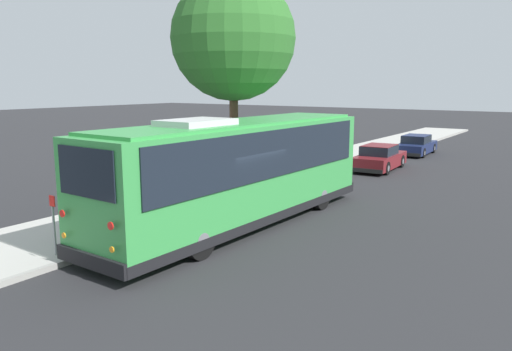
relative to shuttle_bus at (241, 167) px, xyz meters
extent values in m
plane|color=#28282B|center=(-0.62, -0.16, -1.88)|extent=(160.00, 160.00, 0.00)
cube|color=#B2AFA8|center=(-0.62, 3.50, -1.81)|extent=(80.00, 3.96, 0.15)
cube|color=#9D9A94|center=(-0.62, 1.45, -1.81)|extent=(80.00, 0.14, 0.15)
cube|color=green|center=(0.01, 0.00, -0.12)|extent=(11.31, 2.69, 2.97)
cube|color=black|center=(0.01, 0.00, -1.47)|extent=(11.37, 2.74, 0.28)
cube|color=black|center=(0.01, 0.00, 0.53)|extent=(10.39, 2.76, 1.43)
cube|color=black|center=(5.66, -0.12, 0.53)|extent=(0.07, 2.15, 1.50)
cube|color=black|center=(-5.65, 0.12, 0.64)|extent=(0.07, 1.98, 1.14)
cube|color=black|center=(5.66, -0.12, 1.22)|extent=(0.08, 1.77, 0.22)
cube|color=green|center=(0.01, 0.00, 1.40)|extent=(10.62, 2.45, 0.10)
cube|color=silver|center=(-2.00, 0.04, 1.52)|extent=(2.10, 1.44, 0.20)
cube|color=black|center=(5.69, -0.12, -1.43)|extent=(0.15, 2.49, 0.36)
cube|color=black|center=(-5.68, 0.12, -1.43)|extent=(0.15, 2.49, 0.36)
cylinder|color=red|center=(-5.72, 1.01, -0.42)|extent=(0.03, 0.18, 0.18)
cylinder|color=orange|center=(-5.72, 1.01, -0.96)|extent=(0.03, 0.14, 0.14)
cylinder|color=red|center=(-5.76, -0.77, -0.42)|extent=(0.03, 0.18, 0.18)
cylinder|color=orange|center=(-5.76, -0.77, -0.96)|extent=(0.03, 0.14, 0.14)
cube|color=white|center=(5.77, 0.70, -1.26)|extent=(0.05, 0.32, 0.18)
cube|color=white|center=(5.73, -0.94, -1.26)|extent=(0.05, 0.32, 0.18)
cube|color=black|center=(5.32, 1.28, 0.81)|extent=(0.06, 0.10, 0.24)
cylinder|color=black|center=(3.36, 1.01, -1.39)|extent=(1.00, 0.32, 0.99)
cylinder|color=slate|center=(3.36, 1.01, -1.39)|extent=(0.45, 0.33, 0.45)
cylinder|color=black|center=(3.32, -1.15, -1.39)|extent=(1.00, 0.32, 0.99)
cylinder|color=slate|center=(3.32, -1.15, -1.39)|extent=(0.45, 0.33, 0.45)
cylinder|color=black|center=(-3.13, 1.14, -1.39)|extent=(1.00, 0.32, 0.99)
cylinder|color=slate|center=(-3.13, 1.14, -1.39)|extent=(0.45, 0.33, 0.45)
cylinder|color=black|center=(-3.18, -1.01, -1.39)|extent=(1.00, 0.32, 0.99)
cylinder|color=slate|center=(-3.18, -1.01, -1.39)|extent=(0.45, 0.33, 0.45)
cube|color=maroon|center=(12.75, 0.25, -1.39)|extent=(4.43, 2.02, 0.66)
cube|color=black|center=(12.64, 0.25, -0.82)|extent=(2.14, 1.64, 0.48)
cube|color=maroon|center=(12.64, 0.25, -0.58)|extent=(2.06, 1.60, 0.05)
cube|color=black|center=(14.93, 0.39, -1.61)|extent=(0.19, 1.70, 0.20)
cube|color=black|center=(10.57, 0.11, -1.61)|extent=(0.19, 1.70, 0.20)
cylinder|color=black|center=(14.06, 1.14, -1.55)|extent=(0.69, 0.24, 0.68)
cylinder|color=slate|center=(14.06, 1.14, -1.55)|extent=(0.32, 0.24, 0.30)
cylinder|color=black|center=(14.16, -0.46, -1.55)|extent=(0.69, 0.24, 0.68)
cylinder|color=slate|center=(14.16, -0.46, -1.55)|extent=(0.32, 0.24, 0.30)
cylinder|color=black|center=(11.34, 0.97, -1.55)|extent=(0.69, 0.24, 0.68)
cylinder|color=slate|center=(11.34, 0.97, -1.55)|extent=(0.32, 0.24, 0.30)
cylinder|color=black|center=(11.44, -0.63, -1.55)|extent=(0.69, 0.24, 0.68)
cylinder|color=slate|center=(11.44, -0.63, -1.55)|extent=(0.32, 0.24, 0.30)
cube|color=#19234C|center=(19.78, 0.45, -1.42)|extent=(4.35, 1.89, 0.61)
cube|color=black|center=(19.67, 0.45, -0.88)|extent=(2.09, 1.55, 0.48)
cube|color=#19234C|center=(19.67, 0.45, -0.64)|extent=(2.01, 1.52, 0.05)
cube|color=black|center=(21.94, 0.56, -1.63)|extent=(0.16, 1.64, 0.20)
cube|color=black|center=(17.63, 0.35, -1.63)|extent=(0.16, 1.64, 0.20)
cylinder|color=black|center=(21.09, 1.29, -1.58)|extent=(0.62, 0.23, 0.62)
cylinder|color=slate|center=(21.09, 1.29, -1.58)|extent=(0.29, 0.23, 0.28)
cylinder|color=black|center=(21.17, -0.25, -1.58)|extent=(0.62, 0.23, 0.62)
cylinder|color=slate|center=(21.17, -0.25, -1.58)|extent=(0.29, 0.23, 0.28)
cylinder|color=black|center=(18.40, 1.16, -1.58)|extent=(0.62, 0.23, 0.62)
cylinder|color=slate|center=(18.40, 1.16, -1.58)|extent=(0.29, 0.23, 0.28)
cylinder|color=black|center=(18.47, -0.38, -1.58)|extent=(0.62, 0.23, 0.62)
cylinder|color=slate|center=(18.47, -0.38, -1.58)|extent=(0.29, 0.23, 0.28)
cylinder|color=brown|center=(2.60, 2.22, 0.46)|extent=(0.33, 0.33, 4.38)
sphere|color=#2D6B28|center=(2.60, 2.22, 4.26)|extent=(4.59, 4.59, 4.59)
cylinder|color=gray|center=(-5.35, 1.96, -1.10)|extent=(0.06, 0.06, 1.28)
cube|color=red|center=(-5.35, 1.96, -0.32)|extent=(0.02, 0.22, 0.28)
cylinder|color=gray|center=(-3.27, 1.96, -1.15)|extent=(0.06, 0.06, 1.16)
camera|label=1|loc=(-12.49, -9.22, 2.57)|focal=35.00mm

